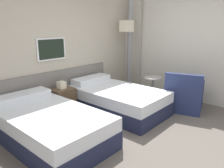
% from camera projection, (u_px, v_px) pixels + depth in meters
% --- Properties ---
extents(ground_plane, '(16.00, 16.00, 0.00)m').
position_uv_depth(ground_plane, '(158.00, 138.00, 3.49)').
color(ground_plane, '#5B544C').
extents(wall_headboard, '(10.00, 0.10, 2.70)m').
position_uv_depth(wall_headboard, '(64.00, 47.00, 4.61)').
color(wall_headboard, '#B7AD99').
rests_on(wall_headboard, ground_plane).
extents(wall_window, '(0.21, 4.77, 2.70)m').
position_uv_depth(wall_window, '(213.00, 45.00, 4.72)').
color(wall_window, white).
rests_on(wall_window, ground_plane).
extents(bed_near_door, '(1.15, 1.99, 0.62)m').
position_uv_depth(bed_near_door, '(48.00, 125.00, 3.37)').
color(bed_near_door, '#1E233D').
rests_on(bed_near_door, ground_plane).
extents(bed_near_window, '(1.15, 1.99, 0.62)m').
position_uv_depth(bed_near_window, '(116.00, 99.00, 4.55)').
color(bed_near_window, '#1E233D').
rests_on(bed_near_window, ground_plane).
extents(nightstand, '(0.43, 0.40, 0.67)m').
position_uv_depth(nightstand, '(62.00, 100.00, 4.43)').
color(nightstand, brown).
rests_on(nightstand, ground_plane).
extents(floor_lamp, '(0.27, 0.27, 1.86)m').
position_uv_depth(floor_lamp, '(127.00, 31.00, 5.49)').
color(floor_lamp, '#9E9993').
rests_on(floor_lamp, ground_plane).
extents(side_table, '(0.40, 0.40, 0.61)m').
position_uv_depth(side_table, '(153.00, 85.00, 4.97)').
color(side_table, gray).
rests_on(side_table, ground_plane).
extents(armchair, '(0.94, 0.91, 0.83)m').
position_uv_depth(armchair, '(184.00, 97.00, 4.64)').
color(armchair, navy).
rests_on(armchair, ground_plane).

